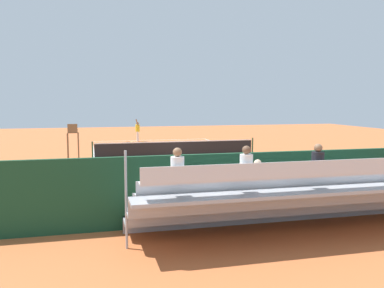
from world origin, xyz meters
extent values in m
plane|color=#BC6033|center=(0.00, 0.00, 0.00)|extent=(60.00, 60.00, 0.00)
cube|color=white|center=(0.00, -11.00, 0.00)|extent=(10.00, 0.10, 0.01)
cube|color=white|center=(0.00, 11.00, 0.00)|extent=(10.00, 0.10, 0.01)
cube|color=white|center=(-5.00, 0.00, 0.00)|extent=(0.10, 22.00, 0.01)
cube|color=white|center=(5.00, 0.00, 0.00)|extent=(0.10, 22.00, 0.01)
cube|color=white|center=(0.00, -6.05, 0.00)|extent=(7.50, 0.10, 0.01)
cube|color=white|center=(0.00, 6.05, 0.00)|extent=(7.50, 0.10, 0.01)
cube|color=white|center=(0.00, 0.00, 0.00)|extent=(0.10, 12.10, 0.01)
cube|color=white|center=(0.00, -11.00, 0.00)|extent=(0.10, 0.30, 0.01)
cube|color=black|center=(0.00, 0.00, 0.46)|extent=(10.00, 0.02, 0.91)
cube|color=white|center=(0.00, 0.00, 0.94)|extent=(10.00, 0.04, 0.06)
cylinder|color=#2D5133|center=(-5.10, 0.00, 0.54)|extent=(0.10, 0.10, 1.07)
cylinder|color=#2D5133|center=(5.10, 0.00, 0.54)|extent=(0.10, 0.10, 1.07)
cube|color=#194228|center=(0.00, 14.00, 1.00)|extent=(18.00, 0.16, 2.00)
cube|color=#9EA0A5|center=(0.00, 14.35, 0.23)|extent=(9.00, 0.10, 0.45)
cube|color=#9EA0A5|center=(0.00, 14.70, 0.41)|extent=(9.00, 0.80, 0.08)
cube|color=#9EA0A5|center=(0.00, 14.32, 0.23)|extent=(9.00, 0.04, 0.45)
cube|color=silver|center=(0.00, 14.80, 0.83)|extent=(8.60, 0.36, 0.04)
cube|color=silver|center=(0.00, 14.98, 1.03)|extent=(8.60, 0.03, 0.36)
cube|color=#9EA0A5|center=(0.00, 15.50, 0.86)|extent=(9.00, 0.80, 0.08)
cube|color=#9EA0A5|center=(0.00, 15.12, 0.68)|extent=(9.00, 0.04, 0.45)
cube|color=silver|center=(0.00, 15.60, 1.28)|extent=(8.60, 0.36, 0.04)
cube|color=silver|center=(0.00, 15.78, 1.48)|extent=(8.60, 0.03, 0.36)
cube|color=#9EA0A5|center=(0.00, 16.30, 1.31)|extent=(9.00, 0.80, 0.08)
cube|color=#9EA0A5|center=(0.00, 15.92, 1.12)|extent=(9.00, 0.04, 0.45)
cube|color=silver|center=(0.00, 16.40, 1.73)|extent=(8.60, 0.36, 0.04)
cube|color=silver|center=(0.00, 16.58, 1.93)|extent=(8.60, 0.03, 0.36)
cylinder|color=#9EA0A5|center=(4.50, 15.50, 1.18)|extent=(0.06, 0.06, 2.35)
cube|color=#2D2D33|center=(1.84, 16.23, 1.77)|extent=(0.32, 0.40, 0.12)
cylinder|color=white|center=(1.84, 16.35, 2.06)|extent=(0.30, 0.30, 0.45)
sphere|color=brown|center=(1.84, 16.35, 2.38)|extent=(0.20, 0.20, 0.20)
cube|color=#2D2D33|center=(1.22, 15.43, 1.32)|extent=(0.32, 0.40, 0.12)
cylinder|color=pink|center=(1.22, 15.55, 1.60)|extent=(0.30, 0.30, 0.45)
sphere|color=beige|center=(1.22, 15.55, 1.93)|extent=(0.20, 0.20, 0.20)
cube|color=#2D2D33|center=(-0.58, 14.63, 0.87)|extent=(0.32, 0.40, 0.12)
cylinder|color=black|center=(-0.58, 14.75, 1.16)|extent=(0.30, 0.30, 0.45)
sphere|color=#8C6647|center=(-0.58, 14.75, 1.48)|extent=(0.20, 0.20, 0.20)
cube|color=#2D2D33|center=(3.45, 16.23, 1.77)|extent=(0.32, 0.40, 0.12)
cylinder|color=white|center=(3.45, 16.35, 2.06)|extent=(0.30, 0.30, 0.45)
sphere|color=#8C6647|center=(3.45, 16.35, 2.38)|extent=(0.20, 0.20, 0.20)
cube|color=#2D2D33|center=(0.02, 16.23, 1.77)|extent=(0.32, 0.40, 0.12)
cylinder|color=black|center=(0.02, 16.35, 2.06)|extent=(0.30, 0.30, 0.45)
sphere|color=#8C6647|center=(0.02, 16.35, 2.38)|extent=(0.20, 0.20, 0.20)
cube|color=#2D2D33|center=(2.86, 14.63, 0.87)|extent=(0.32, 0.40, 0.12)
cylinder|color=white|center=(2.86, 14.75, 1.16)|extent=(0.30, 0.30, 0.45)
sphere|color=brown|center=(2.86, 14.75, 1.48)|extent=(0.20, 0.20, 0.20)
cylinder|color=brown|center=(5.90, -0.33, 0.80)|extent=(0.07, 0.07, 1.60)
cylinder|color=brown|center=(6.50, -0.33, 0.80)|extent=(0.07, 0.07, 1.60)
cylinder|color=brown|center=(5.90, 0.27, 0.80)|extent=(0.07, 0.07, 1.60)
cylinder|color=brown|center=(6.50, 0.27, 0.80)|extent=(0.07, 0.07, 1.60)
cube|color=brown|center=(6.20, -0.03, 1.63)|extent=(0.56, 0.56, 0.06)
cube|color=brown|center=(6.20, 0.21, 1.90)|extent=(0.56, 0.06, 0.48)
cube|color=brown|center=(5.94, -0.03, 1.78)|extent=(0.04, 0.48, 0.04)
cube|color=brown|center=(6.46, -0.03, 1.78)|extent=(0.04, 0.48, 0.04)
cube|color=#33383D|center=(-1.92, 13.20, 0.45)|extent=(1.80, 0.40, 0.05)
cylinder|color=#33383D|center=(-2.67, 13.20, 0.23)|extent=(0.06, 0.06, 0.45)
cylinder|color=#33383D|center=(-1.17, 13.20, 0.23)|extent=(0.06, 0.06, 0.45)
cube|color=#33383D|center=(-1.92, 13.38, 0.75)|extent=(1.80, 0.04, 0.36)
cube|color=#334C8C|center=(-0.11, 13.40, 0.18)|extent=(0.90, 0.36, 0.36)
cylinder|color=white|center=(1.19, -10.26, 0.42)|extent=(0.14, 0.14, 0.85)
cylinder|color=white|center=(1.25, -10.05, 0.42)|extent=(0.14, 0.14, 0.85)
cylinder|color=yellow|center=(1.22, -10.15, 1.15)|extent=(0.45, 0.45, 0.60)
sphere|color=#8C6647|center=(1.22, -10.15, 1.56)|extent=(0.22, 0.22, 0.22)
cylinder|color=#8C6647|center=(1.29, -9.94, 1.65)|extent=(0.26, 0.16, 0.55)
cylinder|color=#8C6647|center=(1.16, -10.36, 1.18)|extent=(0.11, 0.11, 0.50)
cylinder|color=black|center=(2.06, -9.75, 0.01)|extent=(0.27, 0.14, 0.03)
torus|color=#D8CC4C|center=(1.82, -9.86, 0.01)|extent=(0.40, 0.40, 0.02)
cylinder|color=white|center=(1.82, -9.86, 0.01)|extent=(0.25, 0.25, 0.00)
sphere|color=#CCDB33|center=(0.85, -9.57, 0.03)|extent=(0.07, 0.07, 0.07)
sphere|color=#CCDB33|center=(2.99, -8.88, 0.03)|extent=(0.07, 0.07, 0.07)
camera|label=1|loc=(5.32, 25.07, 3.50)|focal=38.64mm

